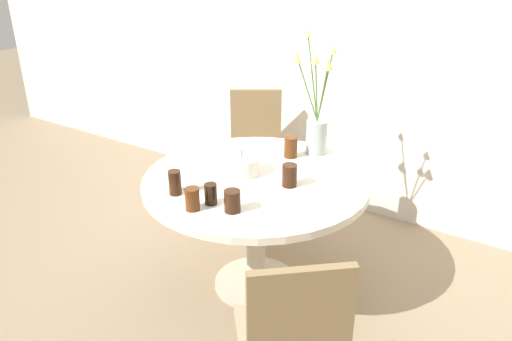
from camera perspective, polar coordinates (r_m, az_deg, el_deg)
The scene contains 14 objects.
ground_plane at distance 3.10m, azimuth 0.00°, elevation -12.86°, with size 16.00×16.00×0.00m, color #89755B.
wall_back at distance 3.62m, azimuth 11.23°, elevation 14.88°, with size 8.00×0.05×2.60m.
dining_table at distance 2.78m, azimuth 0.00°, elevation -3.04°, with size 1.24×1.24×0.72m.
chair_right_flank at distance 3.73m, azimuth -0.01°, elevation 2.96°, with size 0.55×0.55×0.90m.
chair_left_flank at distance 2.01m, azimuth 4.23°, elevation -18.63°, with size 0.56×0.56×0.90m.
birthday_cake at distance 2.74m, azimuth -1.65°, elevation 0.57°, with size 0.19×0.19×0.14m.
flower_vase at distance 2.98m, azimuth 6.89°, elevation 5.48°, with size 0.25×0.17×0.72m.
side_plate at distance 2.70m, azimuth -7.32°, elevation -1.07°, with size 0.22×0.22×0.01m.
drink_glass_0 at distance 2.61m, azimuth 3.86°, elevation -0.56°, with size 0.08×0.08×0.12m.
drink_glass_1 at distance 2.97m, azimuth 3.99°, elevation 2.69°, with size 0.08×0.08×0.12m.
drink_glass_2 at distance 2.39m, azimuth -7.30°, elevation -3.25°, with size 0.07×0.07×0.11m.
drink_glass_3 at distance 2.44m, azimuth -5.20°, elevation -2.68°, with size 0.06×0.06×0.10m.
drink_glass_4 at distance 2.36m, azimuth -2.72°, elevation -3.50°, with size 0.08×0.08×0.11m.
drink_glass_5 at distance 2.55m, azimuth -9.25°, elevation -1.37°, with size 0.06×0.06×0.13m.
Camera 1 is at (1.34, -2.06, 1.89)m, focal length 35.00 mm.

